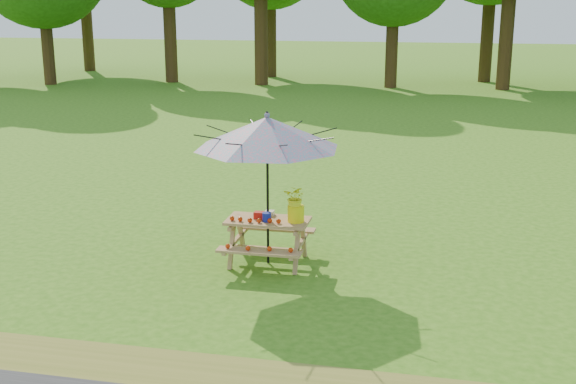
# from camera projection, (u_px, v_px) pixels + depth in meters

# --- Properties ---
(picnic_table) EXTENTS (1.20, 1.32, 0.67)m
(picnic_table) POSITION_uv_depth(u_px,v_px,m) (268.00, 242.00, 10.57)
(picnic_table) COLOR #A7824B
(picnic_table) RESTS_ON ground
(patio_umbrella) EXTENTS (2.63, 2.63, 2.25)m
(patio_umbrella) POSITION_uv_depth(u_px,v_px,m) (267.00, 133.00, 10.16)
(patio_umbrella) COLOR black
(patio_umbrella) RESTS_ON ground
(produce_bins) EXTENTS (0.28, 0.44, 0.13)m
(produce_bins) POSITION_uv_depth(u_px,v_px,m) (265.00, 215.00, 10.50)
(produce_bins) COLOR red
(produce_bins) RESTS_ON picnic_table
(tomatoes_row) EXTENTS (0.77, 0.13, 0.07)m
(tomatoes_row) POSITION_uv_depth(u_px,v_px,m) (255.00, 220.00, 10.34)
(tomatoes_row) COLOR red
(tomatoes_row) RESTS_ON picnic_table
(flower_bucket) EXTENTS (0.37, 0.34, 0.54)m
(flower_bucket) POSITION_uv_depth(u_px,v_px,m) (296.00, 202.00, 10.31)
(flower_bucket) COLOR yellow
(flower_bucket) RESTS_ON picnic_table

